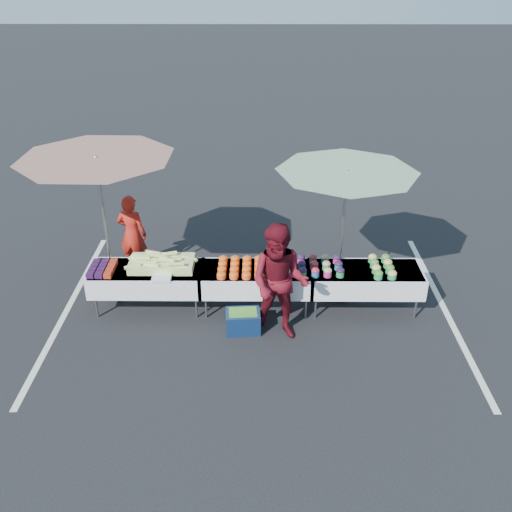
{
  "coord_description": "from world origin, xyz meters",
  "views": [
    {
      "loc": [
        0.05,
        -8.1,
        5.42
      ],
      "look_at": [
        0.0,
        0.0,
        1.0
      ],
      "focal_mm": 40.0,
      "sensor_mm": 36.0,
      "label": 1
    }
  ],
  "objects_px": {
    "table_right": "(365,278)",
    "umbrella_left": "(97,170)",
    "table_center": "(256,278)",
    "umbrella_right": "(346,183)",
    "vendor": "(132,234)",
    "table_left": "(147,278)",
    "customer": "(279,283)",
    "storage_bin": "(243,321)"
  },
  "relations": [
    {
      "from": "umbrella_left",
      "to": "storage_bin",
      "type": "relative_size",
      "value": 5.82
    },
    {
      "from": "vendor",
      "to": "umbrella_left",
      "type": "bearing_deg",
      "value": 89.78
    },
    {
      "from": "table_left",
      "to": "customer",
      "type": "distance_m",
      "value": 2.31
    },
    {
      "from": "table_right",
      "to": "customer",
      "type": "relative_size",
      "value": 0.98
    },
    {
      "from": "table_center",
      "to": "customer",
      "type": "height_order",
      "value": "customer"
    },
    {
      "from": "table_right",
      "to": "umbrella_right",
      "type": "bearing_deg",
      "value": 132.82
    },
    {
      "from": "table_right",
      "to": "umbrella_right",
      "type": "height_order",
      "value": "umbrella_right"
    },
    {
      "from": "customer",
      "to": "umbrella_left",
      "type": "bearing_deg",
      "value": 173.8
    },
    {
      "from": "vendor",
      "to": "table_center",
      "type": "bearing_deg",
      "value": 163.98
    },
    {
      "from": "table_center",
      "to": "umbrella_left",
      "type": "distance_m",
      "value": 3.07
    },
    {
      "from": "vendor",
      "to": "umbrella_right",
      "type": "height_order",
      "value": "umbrella_right"
    },
    {
      "from": "table_right",
      "to": "umbrella_left",
      "type": "xyz_separation_m",
      "value": [
        -4.3,
        0.4,
        1.73
      ]
    },
    {
      "from": "table_left",
      "to": "umbrella_right",
      "type": "bearing_deg",
      "value": 7.06
    },
    {
      "from": "umbrella_left",
      "to": "table_left",
      "type": "bearing_deg",
      "value": -29.74
    },
    {
      "from": "table_left",
      "to": "table_right",
      "type": "distance_m",
      "value": 3.6
    },
    {
      "from": "table_center",
      "to": "storage_bin",
      "type": "xyz_separation_m",
      "value": [
        -0.2,
        -0.65,
        -0.4
      ]
    },
    {
      "from": "table_center",
      "to": "umbrella_right",
      "type": "height_order",
      "value": "umbrella_right"
    },
    {
      "from": "vendor",
      "to": "umbrella_right",
      "type": "relative_size",
      "value": 0.61
    },
    {
      "from": "table_right",
      "to": "vendor",
      "type": "distance_m",
      "value": 4.29
    },
    {
      "from": "umbrella_right",
      "to": "umbrella_left",
      "type": "bearing_deg",
      "value": 180.0
    },
    {
      "from": "table_left",
      "to": "table_center",
      "type": "height_order",
      "value": "same"
    },
    {
      "from": "customer",
      "to": "umbrella_left",
      "type": "distance_m",
      "value": 3.37
    },
    {
      "from": "table_right",
      "to": "table_center",
      "type": "bearing_deg",
      "value": 180.0
    },
    {
      "from": "umbrella_left",
      "to": "vendor",
      "type": "bearing_deg",
      "value": 76.56
    },
    {
      "from": "table_right",
      "to": "umbrella_right",
      "type": "distance_m",
      "value": 1.63
    },
    {
      "from": "table_left",
      "to": "table_right",
      "type": "height_order",
      "value": "same"
    },
    {
      "from": "customer",
      "to": "storage_bin",
      "type": "bearing_deg",
      "value": -174.42
    },
    {
      "from": "vendor",
      "to": "customer",
      "type": "relative_size",
      "value": 0.8
    },
    {
      "from": "table_center",
      "to": "vendor",
      "type": "xyz_separation_m",
      "value": [
        -2.29,
        1.28,
        0.17
      ]
    },
    {
      "from": "table_center",
      "to": "table_right",
      "type": "distance_m",
      "value": 1.8
    },
    {
      "from": "storage_bin",
      "to": "vendor",
      "type": "bearing_deg",
      "value": 132.82
    },
    {
      "from": "table_right",
      "to": "umbrella_left",
      "type": "distance_m",
      "value": 4.65
    },
    {
      "from": "table_center",
      "to": "table_right",
      "type": "relative_size",
      "value": 1.0
    },
    {
      "from": "vendor",
      "to": "customer",
      "type": "distance_m",
      "value": 3.34
    },
    {
      "from": "vendor",
      "to": "storage_bin",
      "type": "bearing_deg",
      "value": 150.44
    },
    {
      "from": "table_right",
      "to": "customer",
      "type": "xyz_separation_m",
      "value": [
        -1.44,
        -0.75,
        0.36
      ]
    },
    {
      "from": "table_center",
      "to": "umbrella_right",
      "type": "bearing_deg",
      "value": 15.63
    },
    {
      "from": "customer",
      "to": "umbrella_right",
      "type": "distance_m",
      "value": 1.96
    },
    {
      "from": "table_left",
      "to": "umbrella_right",
      "type": "height_order",
      "value": "umbrella_right"
    },
    {
      "from": "customer",
      "to": "storage_bin",
      "type": "height_order",
      "value": "customer"
    },
    {
      "from": "table_left",
      "to": "customer",
      "type": "bearing_deg",
      "value": -19.17
    },
    {
      "from": "storage_bin",
      "to": "umbrella_left",
      "type": "bearing_deg",
      "value": 151.04
    }
  ]
}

